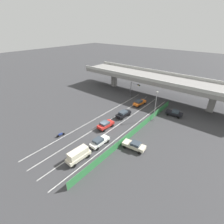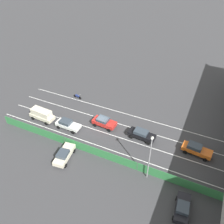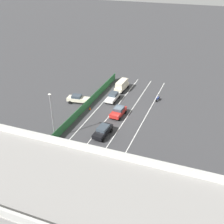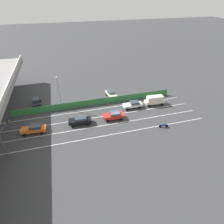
{
  "view_description": "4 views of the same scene",
  "coord_description": "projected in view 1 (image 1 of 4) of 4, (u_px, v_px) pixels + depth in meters",
  "views": [
    {
      "loc": [
        22.49,
        -24.44,
        22.22
      ],
      "look_at": [
        -1.34,
        4.81,
        2.15
      ],
      "focal_mm": 26.47,
      "sensor_mm": 36.0,
      "label": 1
    },
    {
      "loc": [
        29.56,
        15.94,
        29.5
      ],
      "look_at": [
        -1.71,
        1.38,
        2.22
      ],
      "focal_mm": 39.21,
      "sensor_mm": 36.0,
      "label": 2
    },
    {
      "loc": [
        -15.18,
        43.72,
        26.16
      ],
      "look_at": [
        0.51,
        2.74,
        1.81
      ],
      "focal_mm": 44.77,
      "sensor_mm": 36.0,
      "label": 3
    },
    {
      "loc": [
        -31.81,
        9.92,
        23.53
      ],
      "look_at": [
        1.41,
        0.62,
        0.94
      ],
      "focal_mm": 30.04,
      "sensor_mm": 36.0,
      "label": 4
    }
  ],
  "objects": [
    {
      "name": "street_lamp",
      "position": [
        156.0,
        104.0,
        40.99
      ],
      "size": [
        0.6,
        0.36,
        8.04
      ],
      "color": "gray",
      "rests_on": "ground"
    },
    {
      "name": "elevated_overpass",
      "position": [
        156.0,
        79.0,
        54.76
      ],
      "size": [
        55.27,
        11.29,
        7.76
      ],
      "color": "gray",
      "rests_on": "ground"
    },
    {
      "name": "motorcycle",
      "position": [
        61.0,
        135.0,
        36.84
      ],
      "size": [
        0.6,
        1.94,
        0.93
      ],
      "color": "black",
      "rests_on": "ground"
    },
    {
      "name": "car_sedan_red",
      "position": [
        105.0,
        124.0,
        39.67
      ],
      "size": [
        2.26,
        4.39,
        1.7
      ],
      "color": "red",
      "rests_on": "ground"
    },
    {
      "name": "car_hatchback_white",
      "position": [
        99.0,
        141.0,
        34.02
      ],
      "size": [
        2.0,
        4.54,
        1.64
      ],
      "color": "silver",
      "rests_on": "ground"
    },
    {
      "name": "car_van_cream",
      "position": [
        78.0,
        154.0,
        30.03
      ],
      "size": [
        2.16,
        4.81,
        2.27
      ],
      "color": "beige",
      "rests_on": "ground"
    },
    {
      "name": "traffic_light",
      "position": [
        134.0,
        87.0,
        54.36
      ],
      "size": [
        3.95,
        1.1,
        5.47
      ],
      "color": "#47474C",
      "rests_on": "ground"
    },
    {
      "name": "lane_line_mid_left",
      "position": [
        107.0,
        121.0,
        42.74
      ],
      "size": [
        0.14,
        42.23,
        0.01
      ],
      "primitive_type": "cube",
      "color": "silver",
      "rests_on": "ground"
    },
    {
      "name": "lane_line_left_edge",
      "position": [
        98.0,
        117.0,
        44.55
      ],
      "size": [
        0.14,
        42.23,
        0.01
      ],
      "primitive_type": "cube",
      "color": "silver",
      "rests_on": "ground"
    },
    {
      "name": "parked_sedan_cream",
      "position": [
        134.0,
        145.0,
        32.88
      ],
      "size": [
        4.76,
        2.44,
        1.69
      ],
      "color": "beige",
      "rests_on": "ground"
    },
    {
      "name": "parked_sedan_dark",
      "position": [
        175.0,
        113.0,
        44.9
      ],
      "size": [
        4.42,
        2.23,
        1.69
      ],
      "color": "black",
      "rests_on": "ground"
    },
    {
      "name": "car_taxi_orange",
      "position": [
        139.0,
        102.0,
        50.87
      ],
      "size": [
        2.28,
        4.77,
        1.72
      ],
      "color": "orange",
      "rests_on": "ground"
    },
    {
      "name": "lane_line_mid_right",
      "position": [
        117.0,
        126.0,
        40.93
      ],
      "size": [
        0.14,
        42.23,
        0.01
      ],
      "primitive_type": "cube",
      "color": "silver",
      "rests_on": "ground"
    },
    {
      "name": "green_fence",
      "position": [
        135.0,
        131.0,
        37.61
      ],
      "size": [
        0.1,
        38.33,
        1.65
      ],
      "color": "#2D753D",
      "rests_on": "ground"
    },
    {
      "name": "lane_line_right_edge",
      "position": [
        128.0,
        130.0,
        39.12
      ],
      "size": [
        0.14,
        42.23,
        0.01
      ],
      "primitive_type": "cube",
      "color": "silver",
      "rests_on": "ground"
    },
    {
      "name": "ground_plane",
      "position": [
        104.0,
        129.0,
        39.7
      ],
      "size": [
        300.0,
        300.0,
        0.0
      ],
      "primitive_type": "plane",
      "color": "#38383A"
    },
    {
      "name": "traffic_cone",
      "position": [
        125.0,
        137.0,
        36.42
      ],
      "size": [
        0.47,
        0.47,
        0.58
      ],
      "color": "orange",
      "rests_on": "ground"
    },
    {
      "name": "car_sedan_black",
      "position": [
        123.0,
        114.0,
        44.49
      ],
      "size": [
        2.21,
        4.75,
        1.67
      ],
      "color": "black",
      "rests_on": "ground"
    }
  ]
}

